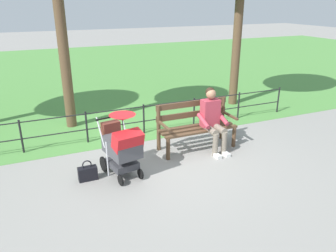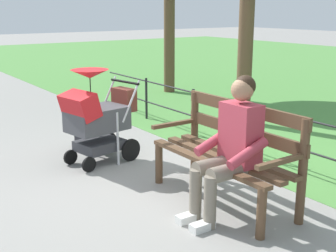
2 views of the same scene
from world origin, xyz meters
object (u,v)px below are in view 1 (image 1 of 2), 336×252
Objects in this scene: handbag at (88,173)px; stroller at (122,144)px; park_bench at (195,123)px; person_on_bench at (213,118)px.

stroller is at bearing 171.82° from handbag.
stroller is at bearing 18.23° from park_bench.
park_bench is 4.33× the size of handbag.
person_on_bench reaches higher than stroller.
park_bench is at bearing -168.34° from handbag.
handbag is at bearing -8.18° from stroller.
stroller reaches higher than handbag.
person_on_bench is at bearing 140.15° from park_bench.
person_on_bench is at bearing -170.21° from stroller.
handbag is (2.32, 0.48, -0.40)m from park_bench.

